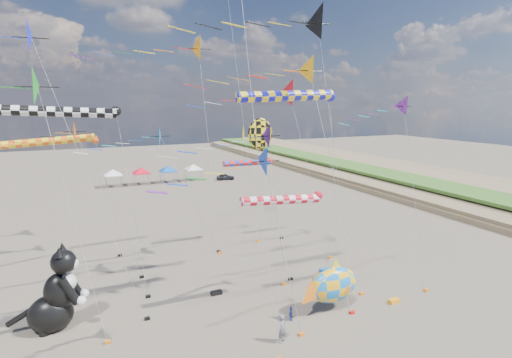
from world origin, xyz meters
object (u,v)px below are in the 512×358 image
object	(u,v)px
child_green	(320,285)
parked_car	(225,177)
person_adult	(282,329)
fish_inflatable	(333,285)
cat_inflatable	(54,287)
child_blue	(291,314)

from	to	relation	value
child_green	parked_car	world-z (taller)	parked_car
person_adult	parked_car	distance (m)	55.36
fish_inflatable	person_adult	xyz separation A→B (m)	(-5.23, -1.92, -1.10)
person_adult	child_green	world-z (taller)	person_adult
cat_inflatable	parked_car	world-z (taller)	cat_inflatable
child_green	child_blue	distance (m)	5.16
cat_inflatable	child_blue	size ratio (longest dim) A/B	5.64
child_green	child_blue	xyz separation A→B (m)	(-4.33, -2.81, -0.06)
cat_inflatable	person_adult	bearing A→B (deg)	-19.61
cat_inflatable	parked_car	distance (m)	53.74
cat_inflatable	child_blue	distance (m)	16.21
child_blue	parked_car	size ratio (longest dim) A/B	0.29
cat_inflatable	child_green	xyz separation A→B (m)	(19.22, -3.10, -2.37)
child_green	parked_car	bearing A→B (deg)	94.64
fish_inflatable	child_green	xyz separation A→B (m)	(0.87, 2.90, -1.46)
cat_inflatable	person_adult	distance (m)	15.46
fish_inflatable	child_blue	distance (m)	3.78
person_adult	child_green	bearing A→B (deg)	9.21
person_adult	parked_car	bearing A→B (deg)	44.11
cat_inflatable	child_green	bearing A→B (deg)	2.30
cat_inflatable	child_green	size ratio (longest dim) A/B	5.06
child_green	fish_inflatable	bearing A→B (deg)	-90.37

